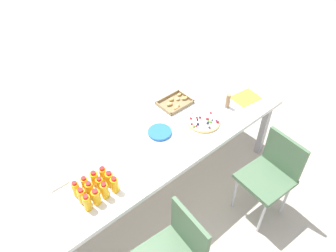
% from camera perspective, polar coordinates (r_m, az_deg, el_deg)
% --- Properties ---
extents(ground_plane, '(12.00, 12.00, 0.00)m').
position_cam_1_polar(ground_plane, '(3.40, -1.14, -10.14)').
color(ground_plane, '#B2A899').
extents(party_table, '(2.38, 0.87, 0.73)m').
position_cam_1_polar(party_table, '(2.90, -1.32, -2.05)').
color(party_table, silver).
rests_on(party_table, ground_plane).
extents(chair_near_left, '(0.43, 0.43, 0.83)m').
position_cam_1_polar(chair_near_left, '(2.47, 1.33, -20.76)').
color(chair_near_left, '#4C6B4C').
rests_on(chair_near_left, ground_plane).
extents(chair_near_right, '(0.43, 0.43, 0.83)m').
position_cam_1_polar(chair_near_right, '(3.00, 17.51, -7.58)').
color(chair_near_right, '#4C6B4C').
rests_on(chair_near_right, ground_plane).
extents(juice_bottle_0, '(0.06, 0.06, 0.14)m').
position_cam_1_polar(juice_bottle_0, '(2.37, -13.82, -12.75)').
color(juice_bottle_0, '#F9AC14').
rests_on(juice_bottle_0, party_table).
extents(juice_bottle_1, '(0.06, 0.06, 0.14)m').
position_cam_1_polar(juice_bottle_1, '(2.39, -12.33, -11.91)').
color(juice_bottle_1, '#F9AE14').
rests_on(juice_bottle_1, party_table).
extents(juice_bottle_2, '(0.05, 0.05, 0.15)m').
position_cam_1_polar(juice_bottle_2, '(2.41, -10.90, -10.93)').
color(juice_bottle_2, '#F9AD14').
rests_on(juice_bottle_2, party_table).
extents(juice_bottle_3, '(0.06, 0.06, 0.14)m').
position_cam_1_polar(juice_bottle_3, '(2.43, -9.20, -9.99)').
color(juice_bottle_3, '#F9AF14').
rests_on(juice_bottle_3, party_table).
extents(juice_bottle_4, '(0.06, 0.06, 0.14)m').
position_cam_1_polar(juice_bottle_4, '(2.42, -14.68, -11.62)').
color(juice_bottle_4, '#F9AC14').
rests_on(juice_bottle_4, party_table).
extents(juice_bottle_5, '(0.05, 0.05, 0.15)m').
position_cam_1_polar(juice_bottle_5, '(2.43, -13.37, -10.70)').
color(juice_bottle_5, '#FAAE14').
rests_on(juice_bottle_5, party_table).
extents(juice_bottle_6, '(0.05, 0.05, 0.14)m').
position_cam_1_polar(juice_bottle_6, '(2.45, -11.67, -9.90)').
color(juice_bottle_6, '#FAAC14').
rests_on(juice_bottle_6, party_table).
extents(juice_bottle_7, '(0.06, 0.06, 0.14)m').
position_cam_1_polar(juice_bottle_7, '(2.47, -10.05, -9.04)').
color(juice_bottle_7, '#FAAD14').
rests_on(juice_bottle_7, party_table).
extents(juice_bottle_8, '(0.05, 0.05, 0.15)m').
position_cam_1_polar(juice_bottle_8, '(2.46, -15.62, -10.47)').
color(juice_bottle_8, '#FAAD14').
rests_on(juice_bottle_8, party_table).
extents(juice_bottle_9, '(0.05, 0.05, 0.14)m').
position_cam_1_polar(juice_bottle_9, '(2.48, -14.16, -9.74)').
color(juice_bottle_9, '#FAAC14').
rests_on(juice_bottle_9, party_table).
extents(juice_bottle_10, '(0.06, 0.06, 0.13)m').
position_cam_1_polar(juice_bottle_10, '(2.50, -12.61, -8.85)').
color(juice_bottle_10, '#F9AF14').
rests_on(juice_bottle_10, party_table).
extents(juice_bottle_11, '(0.06, 0.06, 0.13)m').
position_cam_1_polar(juice_bottle_11, '(2.51, -11.16, -8.14)').
color(juice_bottle_11, '#F9AC14').
rests_on(juice_bottle_11, party_table).
extents(fruit_pizza, '(0.30, 0.30, 0.05)m').
position_cam_1_polar(fruit_pizza, '(2.96, 6.15, 0.83)').
color(fruit_pizza, tan).
rests_on(fruit_pizza, party_table).
extents(snack_tray, '(0.30, 0.23, 0.04)m').
position_cam_1_polar(snack_tray, '(3.15, 1.24, 4.09)').
color(snack_tray, olive).
rests_on(snack_tray, party_table).
extents(plate_stack, '(0.21, 0.21, 0.02)m').
position_cam_1_polar(plate_stack, '(2.84, -1.45, -1.07)').
color(plate_stack, blue).
rests_on(plate_stack, party_table).
extents(napkin_stack, '(0.15, 0.15, 0.02)m').
position_cam_1_polar(napkin_stack, '(2.63, -18.91, -8.98)').
color(napkin_stack, white).
rests_on(napkin_stack, party_table).
extents(cardboard_tube, '(0.04, 0.04, 0.15)m').
position_cam_1_polar(cardboard_tube, '(3.12, 10.33, 4.29)').
color(cardboard_tube, '#9E7A56').
rests_on(cardboard_tube, party_table).
extents(paper_folder, '(0.28, 0.23, 0.01)m').
position_cam_1_polar(paper_folder, '(3.31, 13.31, 4.80)').
color(paper_folder, yellow).
rests_on(paper_folder, party_table).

